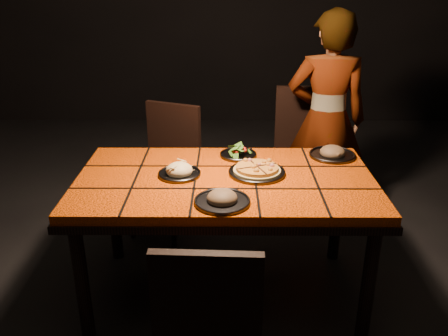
{
  "coord_description": "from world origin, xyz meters",
  "views": [
    {
      "loc": [
        0.01,
        -2.34,
        1.78
      ],
      "look_at": [
        -0.01,
        -0.04,
        0.82
      ],
      "focal_mm": 38.0,
      "sensor_mm": 36.0,
      "label": 1
    }
  ],
  "objects_px": {
    "dining_table": "(225,190)",
    "chair_near": "(209,322)",
    "diner": "(326,120)",
    "chair_far_left": "(168,161)",
    "plate_pasta": "(179,172)",
    "chair_far_right": "(304,144)",
    "plate_pizza": "(257,171)"
  },
  "relations": [
    {
      "from": "plate_pasta",
      "to": "diner",
      "type": "bearing_deg",
      "value": 43.79
    },
    {
      "from": "chair_near",
      "to": "plate_pasta",
      "type": "bearing_deg",
      "value": -75.29
    },
    {
      "from": "chair_near",
      "to": "chair_far_left",
      "type": "xyz_separation_m",
      "value": [
        -0.35,
        1.65,
        0.02
      ]
    },
    {
      "from": "chair_far_left",
      "to": "plate_pizza",
      "type": "height_order",
      "value": "chair_far_left"
    },
    {
      "from": "chair_near",
      "to": "diner",
      "type": "height_order",
      "value": "diner"
    },
    {
      "from": "dining_table",
      "to": "plate_pasta",
      "type": "relative_size",
      "value": 6.99
    },
    {
      "from": "chair_far_right",
      "to": "plate_pizza",
      "type": "bearing_deg",
      "value": -110.08
    },
    {
      "from": "dining_table",
      "to": "chair_near",
      "type": "bearing_deg",
      "value": -93.92
    },
    {
      "from": "dining_table",
      "to": "diner",
      "type": "height_order",
      "value": "diner"
    },
    {
      "from": "chair_near",
      "to": "plate_pasta",
      "type": "distance_m",
      "value": 0.94
    },
    {
      "from": "plate_pasta",
      "to": "chair_far_left",
      "type": "bearing_deg",
      "value": 102.02
    },
    {
      "from": "chair_far_right",
      "to": "plate_pizza",
      "type": "xyz_separation_m",
      "value": [
        -0.42,
        -1.01,
        0.21
      ]
    },
    {
      "from": "diner",
      "to": "dining_table",
      "type": "bearing_deg",
      "value": 57.9
    },
    {
      "from": "chair_far_right",
      "to": "diner",
      "type": "xyz_separation_m",
      "value": [
        0.13,
        -0.1,
        0.22
      ]
    },
    {
      "from": "chair_near",
      "to": "chair_far_right",
      "type": "height_order",
      "value": "chair_far_right"
    },
    {
      "from": "dining_table",
      "to": "chair_near",
      "type": "height_order",
      "value": "chair_near"
    },
    {
      "from": "chair_near",
      "to": "diner",
      "type": "bearing_deg",
      "value": -110.81
    },
    {
      "from": "chair_far_left",
      "to": "chair_far_right",
      "type": "bearing_deg",
      "value": 37.52
    },
    {
      "from": "diner",
      "to": "plate_pasta",
      "type": "xyz_separation_m",
      "value": [
        -0.97,
        -0.93,
        -0.01
      ]
    },
    {
      "from": "plate_pasta",
      "to": "dining_table",
      "type": "bearing_deg",
      "value": -4.47
    },
    {
      "from": "chair_far_right",
      "to": "chair_far_left",
      "type": "bearing_deg",
      "value": -162.54
    },
    {
      "from": "dining_table",
      "to": "chair_far_left",
      "type": "xyz_separation_m",
      "value": [
        -0.41,
        0.79,
        -0.14
      ]
    },
    {
      "from": "dining_table",
      "to": "chair_far_right",
      "type": "distance_m",
      "value": 1.22
    },
    {
      "from": "dining_table",
      "to": "chair_near",
      "type": "relative_size",
      "value": 1.82
    },
    {
      "from": "chair_near",
      "to": "plate_pasta",
      "type": "height_order",
      "value": "chair_near"
    },
    {
      "from": "dining_table",
      "to": "chair_near",
      "type": "distance_m",
      "value": 0.88
    },
    {
      "from": "dining_table",
      "to": "diner",
      "type": "relative_size",
      "value": 1.04
    },
    {
      "from": "dining_table",
      "to": "diner",
      "type": "xyz_separation_m",
      "value": [
        0.73,
        0.95,
        0.11
      ]
    },
    {
      "from": "chair_far_left",
      "to": "chair_far_right",
      "type": "height_order",
      "value": "chair_far_right"
    },
    {
      "from": "chair_far_right",
      "to": "plate_pizza",
      "type": "relative_size",
      "value": 2.9
    },
    {
      "from": "dining_table",
      "to": "diner",
      "type": "bearing_deg",
      "value": 52.72
    },
    {
      "from": "dining_table",
      "to": "diner",
      "type": "distance_m",
      "value": 1.2
    }
  ]
}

